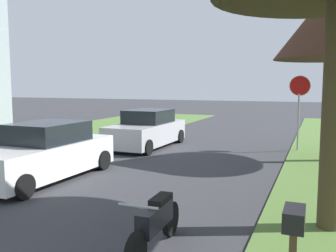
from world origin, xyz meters
name	(u,v)px	position (x,y,z in m)	size (l,w,h in m)	color
stop_sign_far	(299,96)	(3.87, 14.76, 2.18)	(0.81, 0.52, 2.95)	#9EA0A5
parked_sedan_white	(44,153)	(-2.48, 7.51, 0.72)	(2.02, 4.44, 1.57)	white
parked_sedan_silver	(147,130)	(-2.13, 13.46, 0.72)	(2.02, 4.44, 1.57)	#BCBCC1
parked_motorcycle	(156,223)	(2.28, 4.46, 0.48)	(0.60, 2.05, 0.97)	black
curbside_mailbox	(294,232)	(4.38, 3.40, 1.06)	(0.22, 0.44, 1.27)	brown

